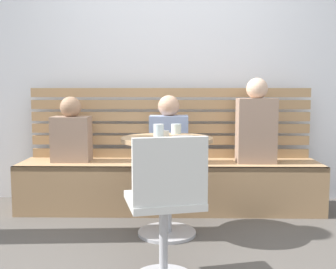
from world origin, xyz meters
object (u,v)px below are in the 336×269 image
(cafe_table, at_px, (167,167))
(cup_glass_short, at_px, (176,129))
(person_child_middle, at_px, (169,133))
(booth_bench, at_px, (170,186))
(cup_espresso_small, at_px, (165,134))
(plate_small, at_px, (184,137))
(person_child_left, at_px, (71,133))
(white_chair, at_px, (166,204))
(person_adult, at_px, (256,125))
(cup_glass_tall, at_px, (159,133))

(cafe_table, xyz_separation_m, cup_glass_short, (0.07, 0.25, 0.26))
(person_child_middle, height_order, cup_glass_short, person_child_middle)
(booth_bench, distance_m, cup_espresso_small, 0.87)
(booth_bench, distance_m, plate_small, 0.87)
(person_child_left, bearing_deg, person_child_middle, -3.82)
(cup_espresso_small, bearing_deg, white_chair, -88.40)
(person_adult, xyz_separation_m, cup_glass_short, (-0.72, -0.40, 0.00))
(person_child_middle, relative_size, plate_small, 3.54)
(person_child_left, xyz_separation_m, cup_glass_tall, (0.83, -0.92, 0.10))
(person_adult, relative_size, person_child_middle, 1.25)
(booth_bench, relative_size, cup_espresso_small, 48.21)
(person_child_left, relative_size, cup_glass_short, 7.37)
(cup_glass_short, xyz_separation_m, cup_espresso_small, (-0.08, -0.28, -0.01))
(booth_bench, distance_m, cup_glass_tall, 1.06)
(cafe_table, bearing_deg, white_chair, -89.28)
(white_chair, bearing_deg, plate_small, 81.63)
(booth_bench, height_order, person_child_left, person_child_left)
(booth_bench, bearing_deg, cup_glass_tall, -94.10)
(white_chair, xyz_separation_m, cup_espresso_small, (-0.02, 0.78, 0.30))
(person_child_left, relative_size, cup_espresso_small, 10.53)
(white_chair, height_order, cup_espresso_small, white_chair)
(person_adult, bearing_deg, cup_glass_tall, -133.26)
(cup_glass_tall, xyz_separation_m, cup_espresso_small, (0.04, 0.21, -0.03))
(booth_bench, height_order, plate_small, plate_small)
(booth_bench, relative_size, person_child_middle, 4.48)
(white_chair, relative_size, cup_glass_tall, 7.08)
(cafe_table, xyz_separation_m, plate_small, (0.12, -0.03, 0.23))
(person_child_middle, distance_m, plate_small, 0.66)
(white_chair, relative_size, person_adult, 1.12)
(cafe_table, relative_size, cup_glass_tall, 6.17)
(booth_bench, xyz_separation_m, person_adult, (0.77, -0.00, 0.56))
(person_child_left, height_order, plate_small, person_child_left)
(booth_bench, xyz_separation_m, cup_glass_short, (0.06, -0.40, 0.56))
(booth_bench, xyz_separation_m, person_child_middle, (-0.01, -0.03, 0.48))
(person_adult, distance_m, cup_espresso_small, 1.05)
(person_adult, xyz_separation_m, person_child_middle, (-0.78, -0.03, -0.08))
(cafe_table, relative_size, person_child_left, 1.25)
(person_adult, height_order, person_child_left, person_adult)
(booth_bench, bearing_deg, cafe_table, -91.07)
(cup_glass_short, height_order, cup_glass_tall, cup_glass_tall)
(cup_glass_tall, bearing_deg, cup_glass_short, 76.20)
(booth_bench, bearing_deg, person_child_middle, -105.62)
(booth_bench, relative_size, person_adult, 3.57)
(cafe_table, xyz_separation_m, person_child_left, (-0.88, 0.68, 0.18))
(person_child_middle, height_order, cup_glass_tall, person_child_middle)
(plate_small, bearing_deg, person_child_left, 144.82)
(person_adult, height_order, cup_glass_tall, person_adult)
(plate_small, bearing_deg, person_adult, 45.83)
(person_adult, relative_size, cup_glass_tall, 6.30)
(person_child_left, relative_size, cup_glass_tall, 4.91)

